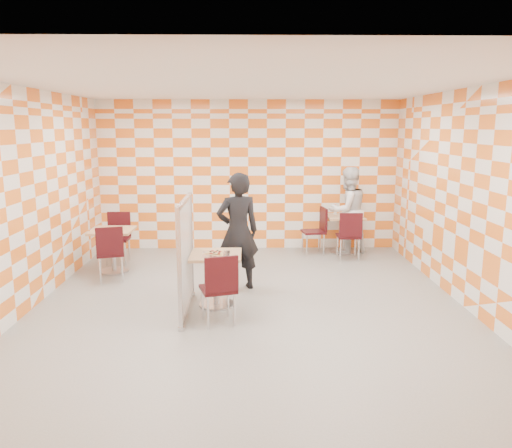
{
  "coord_description": "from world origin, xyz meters",
  "views": [
    {
      "loc": [
        -0.02,
        -6.56,
        2.48
      ],
      "look_at": [
        0.1,
        0.2,
        1.15
      ],
      "focal_mm": 35.0,
      "sensor_mm": 36.0,
      "label": 1
    }
  ],
  "objects": [
    {
      "name": "room_shell",
      "position": [
        0.0,
        0.54,
        1.5
      ],
      "size": [
        7.0,
        7.0,
        7.0
      ],
      "color": "gray",
      "rests_on": "ground"
    },
    {
      "name": "man_dark",
      "position": [
        -0.17,
        0.87,
        0.9
      ],
      "size": [
        0.75,
        0.59,
        1.8
      ],
      "primitive_type": "imported",
      "rotation": [
        0.0,
        0.0,
        3.42
      ],
      "color": "black",
      "rests_on": "ground"
    },
    {
      "name": "chair_main_front",
      "position": [
        -0.37,
        -0.61,
        0.54
      ],
      "size": [
        0.52,
        0.53,
        0.92
      ],
      "color": "#380B10",
      "rests_on": "ground"
    },
    {
      "name": "empty_table",
      "position": [
        -2.33,
        1.8,
        0.51
      ],
      "size": [
        0.7,
        0.7,
        0.75
      ],
      "color": "tan",
      "rests_on": "ground"
    },
    {
      "name": "chair_empty_near",
      "position": [
        -2.22,
        1.23,
        0.54
      ],
      "size": [
        0.52,
        0.53,
        0.92
      ],
      "color": "#380B10",
      "rests_on": "ground"
    },
    {
      "name": "sport_bottle",
      "position": [
        1.74,
        3.21,
        0.84
      ],
      "size": [
        0.06,
        0.06,
        0.2
      ],
      "color": "white",
      "rests_on": "second_table"
    },
    {
      "name": "chair_empty_far",
      "position": [
        -2.4,
        2.46,
        0.54
      ],
      "size": [
        0.43,
        0.44,
        0.92
      ],
      "color": "#380B10",
      "rests_on": "ground"
    },
    {
      "name": "chair_second_front",
      "position": [
        1.88,
        2.46,
        0.54
      ],
      "size": [
        0.43,
        0.44,
        0.92
      ],
      "color": "#380B10",
      "rests_on": "ground"
    },
    {
      "name": "partition",
      "position": [
        -0.84,
        -0.13,
        0.79
      ],
      "size": [
        0.08,
        1.38,
        1.55
      ],
      "color": "white",
      "rests_on": "ground"
    },
    {
      "name": "pizza_on_foil",
      "position": [
        -0.46,
        0.1,
        0.77
      ],
      "size": [
        0.4,
        0.4,
        0.04
      ],
      "color": "silver",
      "rests_on": "main_table"
    },
    {
      "name": "chair_second_side",
      "position": [
        1.36,
        2.97,
        0.54
      ],
      "size": [
        0.48,
        0.48,
        0.92
      ],
      "color": "#380B10",
      "rests_on": "ground"
    },
    {
      "name": "man_white",
      "position": [
        1.95,
        3.05,
        0.85
      ],
      "size": [
        1.02,
        0.93,
        1.71
      ],
      "primitive_type": "imported",
      "rotation": [
        0.0,
        0.0,
        3.57
      ],
      "color": "white",
      "rests_on": "ground"
    },
    {
      "name": "main_table",
      "position": [
        -0.46,
        0.12,
        0.51
      ],
      "size": [
        0.7,
        0.7,
        0.75
      ],
      "color": "tan",
      "rests_on": "ground"
    },
    {
      "name": "second_table",
      "position": [
        1.9,
        3.05,
        0.51
      ],
      "size": [
        0.7,
        0.7,
        0.75
      ],
      "color": "tan",
      "rests_on": "ground"
    },
    {
      "name": "soda_bottle",
      "position": [
        2.04,
        3.12,
        0.85
      ],
      "size": [
        0.07,
        0.07,
        0.23
      ],
      "color": "black",
      "rests_on": "second_table"
    }
  ]
}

